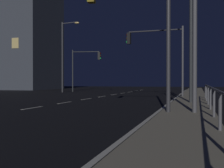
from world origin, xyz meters
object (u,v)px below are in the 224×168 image
at_px(traffic_light_far_right, 85,62).
at_px(traffic_light_mid_left, 133,12).
at_px(traffic_light_overhead_east, 157,47).
at_px(street_lamp_corner, 187,13).
at_px(street_lamp_across_street, 65,50).

relative_size(traffic_light_far_right, traffic_light_mid_left, 0.93).
relative_size(traffic_light_overhead_east, street_lamp_corner, 0.66).
xyz_separation_m(traffic_light_far_right, street_lamp_across_street, (-1.67, -2.39, 1.29)).
xyz_separation_m(traffic_light_far_right, traffic_light_mid_left, (11.01, -24.69, 0.41)).
height_order(traffic_light_mid_left, street_lamp_across_street, street_lamp_across_street).
bearing_deg(traffic_light_overhead_east, street_lamp_across_street, 143.82).
relative_size(traffic_light_mid_left, street_lamp_across_street, 0.68).
distance_m(traffic_light_overhead_east, street_lamp_across_street, 14.88).
bearing_deg(traffic_light_overhead_east, street_lamp_corner, -71.15).
bearing_deg(traffic_light_mid_left, street_lamp_across_street, 119.60).
distance_m(street_lamp_across_street, street_lamp_corner, 21.94).
bearing_deg(street_lamp_corner, street_lamp_across_street, 131.68).
xyz_separation_m(traffic_light_overhead_east, street_lamp_across_street, (-11.99, 8.77, 0.85)).
height_order(traffic_light_overhead_east, street_lamp_corner, street_lamp_corner).
relative_size(traffic_light_overhead_east, street_lamp_across_street, 0.67).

